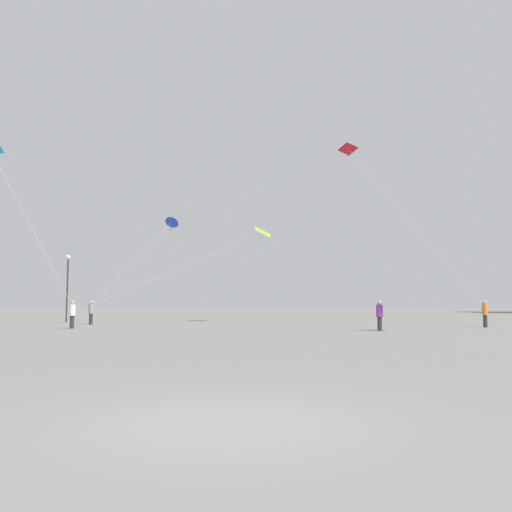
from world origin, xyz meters
TOP-DOWN VIEW (x-y plane):
  - ground_plane at (0.00, 0.00)m, footprint 300.00×300.00m
  - person_in_purple at (6.60, 22.08)m, footprint 0.35×0.35m
  - person_in_white at (-10.73, 24.29)m, footprint 0.36×0.36m
  - person_in_grey at (-11.41, 29.76)m, footprint 0.36×0.36m
  - person_in_orange at (13.87, 26.16)m, footprint 0.36×0.36m
  - kite_crimson_delta at (7.28, 34.34)m, footprint 7.48×8.96m
  - kite_lime_delta at (0.20, 34.07)m, footprint 12.62×5.39m
  - kite_cobalt_diamond at (-6.53, 32.86)m, footprint 5.55×3.70m
  - lamppost_east at (-14.95, 34.72)m, footprint 0.36×0.36m

SIDE VIEW (x-z plane):
  - ground_plane at x=0.00m, z-range 0.00..0.00m
  - person_in_purple at x=6.60m, z-range 0.08..1.69m
  - person_in_orange at x=13.87m, z-range 0.08..1.71m
  - person_in_white at x=-10.73m, z-range 0.08..1.71m
  - person_in_grey at x=-11.41m, z-range 0.08..1.73m
  - lamppost_east at x=-14.95m, z-range 0.87..6.11m
  - kite_lime_delta at x=0.20m, z-range 3.86..9.90m
  - kite_cobalt_diamond at x=-6.53m, z-range 4.17..10.84m
  - kite_crimson_delta at x=7.28m, z-range 6.87..19.51m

